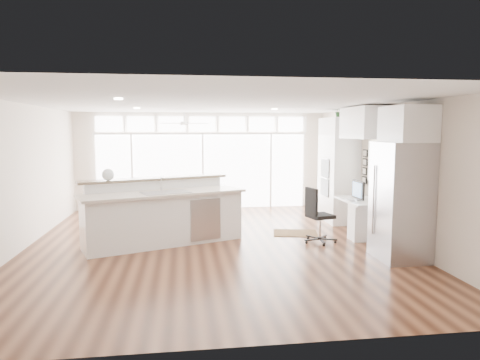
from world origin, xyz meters
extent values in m
cube|color=#422214|center=(0.00, 0.00, -0.01)|extent=(7.00, 8.00, 0.02)
cube|color=silver|center=(0.00, 0.00, 2.70)|extent=(7.00, 8.00, 0.02)
cube|color=beige|center=(0.00, 4.00, 1.35)|extent=(7.00, 0.04, 2.70)
cube|color=beige|center=(0.00, -4.00, 1.35)|extent=(7.00, 0.04, 2.70)
cube|color=beige|center=(-3.50, 0.00, 1.35)|extent=(0.04, 8.00, 2.70)
cube|color=beige|center=(3.50, 0.00, 1.35)|extent=(0.04, 8.00, 2.70)
cube|color=white|center=(0.00, 3.94, 1.05)|extent=(5.80, 0.06, 2.08)
cube|color=white|center=(0.00, 3.94, 2.38)|extent=(5.90, 0.06, 0.40)
cube|color=white|center=(3.46, 0.30, 1.55)|extent=(0.04, 0.85, 0.85)
cube|color=white|center=(-0.50, 2.80, 2.48)|extent=(1.16, 1.16, 0.32)
cube|color=white|center=(0.00, 0.20, 2.68)|extent=(3.40, 3.00, 0.02)
cube|color=white|center=(3.17, 1.80, 1.25)|extent=(0.64, 1.20, 2.50)
cube|color=white|center=(3.13, 0.30, 0.38)|extent=(0.72, 1.30, 0.76)
cube|color=white|center=(3.17, 0.30, 2.35)|extent=(0.64, 1.30, 0.64)
cube|color=#ADADB2|center=(3.11, -1.35, 1.00)|extent=(0.76, 0.90, 2.00)
cube|color=white|center=(3.17, -1.35, 2.30)|extent=(0.64, 0.90, 0.60)
cube|color=black|center=(3.46, 0.92, 1.40)|extent=(0.06, 0.22, 0.80)
cube|color=white|center=(-0.93, 0.19, 0.62)|extent=(3.36, 2.24, 1.25)
cube|color=#372211|center=(1.82, 0.67, 0.01)|extent=(1.05, 0.85, 0.01)
cube|color=black|center=(2.10, -0.13, 0.54)|extent=(0.68, 0.65, 1.08)
sphere|color=white|center=(-1.96, 0.23, 1.36)|extent=(0.27, 0.27, 0.23)
cube|color=black|center=(3.05, 0.30, 0.97)|extent=(0.10, 0.52, 0.43)
cube|color=silver|center=(2.88, 0.30, 0.77)|extent=(0.13, 0.32, 0.02)
imported|color=#224F23|center=(3.17, 1.80, 2.63)|extent=(0.30, 0.34, 0.25)
camera|label=1|loc=(-0.55, -8.08, 2.18)|focal=32.00mm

